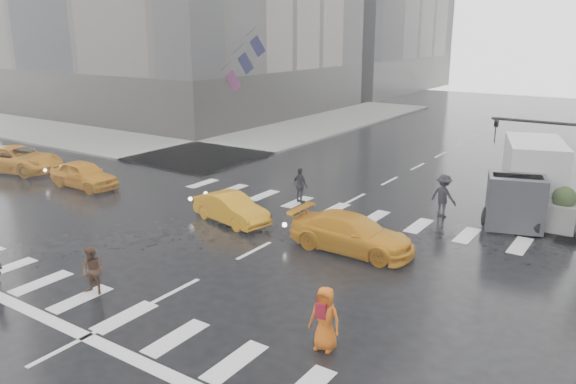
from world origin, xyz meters
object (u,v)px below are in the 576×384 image
Objects in this scene: box_truck at (528,178)px; pedestrian_orange at (325,318)px; taxi_mid at (231,208)px; traffic_signal_pole at (570,156)px; pedestrian_brown at (93,271)px; taxi_front at (84,175)px.

pedestrian_orange is at bearing -114.42° from box_truck.
taxi_mid is at bearing 137.58° from pedestrian_orange.
traffic_signal_pole reaches higher than taxi_mid.
traffic_signal_pole is at bearing 37.10° from pedestrian_brown.
traffic_signal_pole is 2.66× the size of pedestrian_orange.
traffic_signal_pole is at bearing 68.92° from pedestrian_orange.
pedestrian_brown is 12.94m from taxi_front.
taxi_mid is at bearing -159.03° from box_truck.
pedestrian_brown is at bearing -124.81° from taxi_front.
pedestrian_brown is 7.54m from pedestrian_orange.
traffic_signal_pole is at bearing -64.75° from box_truck.
pedestrian_orange is 0.28× the size of box_truck.
taxi_front is (-17.96, 6.26, -0.16)m from pedestrian_orange.
pedestrian_orange reaches higher than taxi_mid.
pedestrian_brown is at bearing -162.39° from taxi_mid.
traffic_signal_pole reaches higher than box_truck.
taxi_front is 0.68× the size of box_truck.
taxi_mid is at bearing -89.25° from taxi_front.
box_truck is (19.78, 7.86, 1.01)m from taxi_front.
taxi_front is at bearing -175.43° from box_truck.
box_truck is at bearing 132.37° from traffic_signal_pole.
taxi_front reaches higher than taxi_mid.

